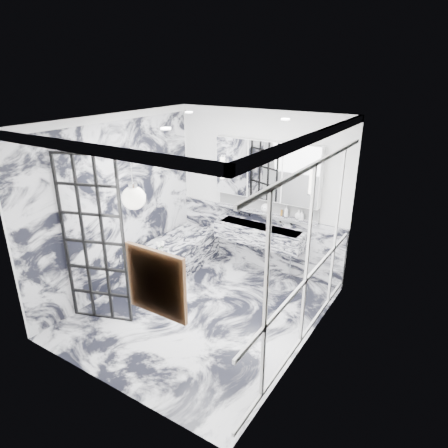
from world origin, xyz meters
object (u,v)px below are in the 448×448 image
Objects in this scene: crittall_door at (94,242)px; trough_sink at (260,234)px; mirror_cabinet at (267,171)px; bathtub at (177,254)px.

crittall_door is 1.51× the size of trough_sink.
crittall_door is at bearing -117.46° from trough_sink.
trough_sink is 0.84× the size of mirror_cabinet.
mirror_cabinet is at bearing 90.00° from trough_sink.
bathtub is (-0.05, 1.80, -0.93)m from crittall_door.
crittall_door is 2.81m from trough_sink.
trough_sink reaches higher than bathtub.
crittall_door reaches higher than bathtub.
crittall_door is 1.27× the size of mirror_cabinet.
crittall_door is 2.02m from bathtub.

